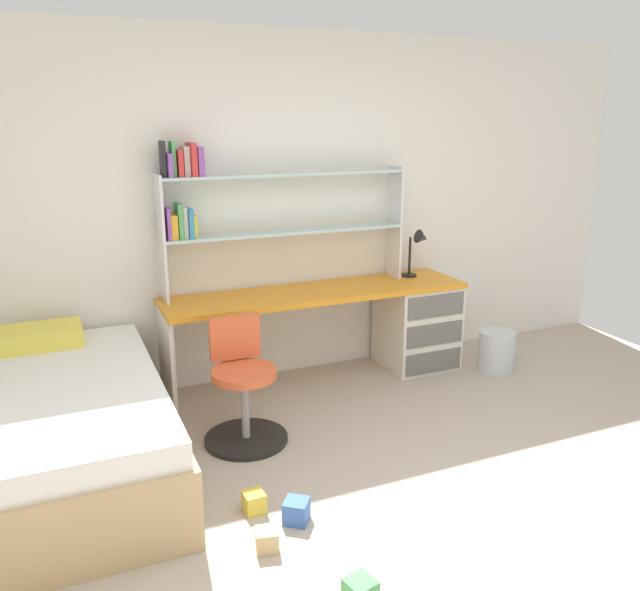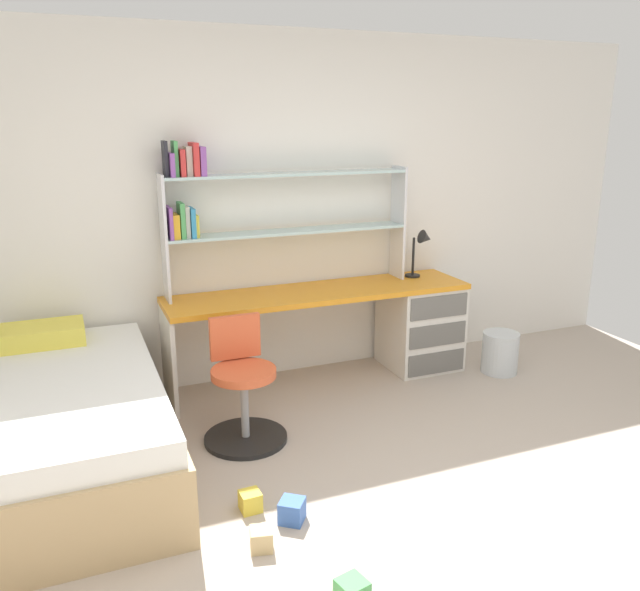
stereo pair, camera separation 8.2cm
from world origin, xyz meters
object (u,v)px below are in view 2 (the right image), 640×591
Objects in this scene: bookshelf_hutch at (253,204)px; bed_platform at (49,430)px; swivel_chair at (243,394)px; toy_block_yellow_2 at (250,501)px; waste_bin at (500,353)px; desk_lamp at (423,246)px; toy_block_blue_0 at (292,511)px; desk at (393,320)px; toy_block_natural_1 at (261,539)px.

bookshelf_hutch is 1.99m from bed_platform.
swivel_chair is 0.82m from toy_block_yellow_2.
bookshelf_hutch is 5.62× the size of waste_bin.
toy_block_blue_0 is at bearing -135.76° from desk_lamp.
bed_platform is 18.36× the size of toy_block_yellow_2.
toy_block_blue_0 is at bearing -131.81° from desk.
bookshelf_hutch is at bearing 73.70° from toy_block_natural_1.
bookshelf_hutch is 17.59× the size of toy_block_yellow_2.
toy_block_blue_0 is (1.10, -0.92, -0.22)m from bed_platform.
toy_block_yellow_2 is (-0.18, -0.76, -0.25)m from swivel_chair.
swivel_chair is 2.37× the size of waste_bin.
desk reaches higher than bed_platform.
desk reaches higher than toy_block_blue_0.
toy_block_natural_1 is at bearing -49.89° from bed_platform.
toy_block_yellow_2 is at bearing -108.10° from bookshelf_hutch.
bookshelf_hutch is at bearing 164.03° from waste_bin.
toy_block_yellow_2 is at bearing -141.47° from desk_lamp.
swivel_chair is 0.40× the size of bed_platform.
desk is 1.56m from swivel_chair.
swivel_chair is at bearing 89.21° from toy_block_blue_0.
bed_platform reaches higher than toy_block_yellow_2.
swivel_chair reaches higher than toy_block_yellow_2.
waste_bin is (1.84, -0.53, -1.20)m from bookshelf_hutch.
desk is at bearing -165.91° from desk_lamp.
toy_block_natural_1 is (0.90, -1.07, -0.23)m from bed_platform.
bookshelf_hutch is (-1.07, 0.16, 0.95)m from desk.
bed_platform is (-2.52, -0.67, -0.13)m from desk.
toy_block_blue_0 is 1.13× the size of toy_block_natural_1.
desk_lamp reaches higher than swivel_chair.
bookshelf_hutch is 15.58× the size of toy_block_blue_0.
desk_lamp is 1.18× the size of waste_bin.
desk is 5.97× the size of desk_lamp.
swivel_chair is at bearing -154.84° from desk.
desk reaches higher than toy_block_yellow_2.
desk is 2.16m from toy_block_blue_0.
desk is 1.25× the size of bookshelf_hutch.
waste_bin is (0.76, -0.37, -0.25)m from desk.
waste_bin is 2.58m from toy_block_yellow_2.
toy_block_natural_1 is at bearing -96.93° from toy_block_yellow_2.
desk_lamp is 2.55m from toy_block_blue_0.
waste_bin reaches higher than toy_block_yellow_2.
bookshelf_hutch is 2.38× the size of swivel_chair.
bed_platform reaches higher than toy_block_natural_1.
bed_platform is at bearing -165.18° from desk.
toy_block_natural_1 and toy_block_yellow_2 have the same top height.
toy_block_blue_0 is (-0.35, -1.74, -1.31)m from bookshelf_hutch.
toy_block_natural_1 is at bearing -150.26° from waste_bin.
bookshelf_hutch is 2.37m from toy_block_natural_1.
desk is 0.88m from waste_bin.
bed_platform is at bearing -150.42° from bookshelf_hutch.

